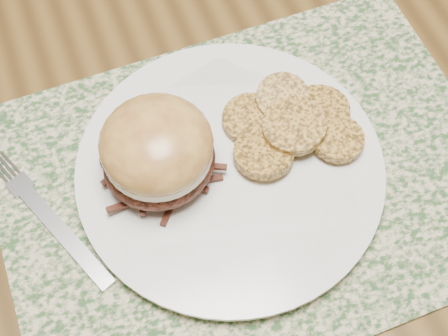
# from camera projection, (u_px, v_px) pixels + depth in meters

# --- Properties ---
(ground) EXTENTS (3.50, 3.50, 0.00)m
(ground) POSITION_uv_depth(u_px,v_px,m) (275.00, 210.00, 1.38)
(ground) COLOR #56351D
(ground) RESTS_ON ground
(placemat) EXTENTS (0.45, 0.33, 0.00)m
(placemat) POSITION_uv_depth(u_px,v_px,m) (251.00, 181.00, 0.57)
(placemat) COLOR #2F5129
(placemat) RESTS_ON dining_table
(dinner_plate) EXTENTS (0.26, 0.26, 0.02)m
(dinner_plate) POSITION_uv_depth(u_px,v_px,m) (230.00, 170.00, 0.56)
(dinner_plate) COLOR white
(dinner_plate) RESTS_ON placemat
(pork_sandwich) EXTENTS (0.12, 0.11, 0.07)m
(pork_sandwich) POSITION_uv_depth(u_px,v_px,m) (157.00, 151.00, 0.52)
(pork_sandwich) COLOR black
(pork_sandwich) RESTS_ON dinner_plate
(roasted_potatoes) EXTENTS (0.14, 0.12, 0.03)m
(roasted_potatoes) POSITION_uv_depth(u_px,v_px,m) (291.00, 124.00, 0.56)
(roasted_potatoes) COLOR #BD8A37
(roasted_potatoes) RESTS_ON dinner_plate
(fork) EXTENTS (0.08, 0.16, 0.00)m
(fork) POSITION_uv_depth(u_px,v_px,m) (48.00, 217.00, 0.55)
(fork) COLOR silver
(fork) RESTS_ON placemat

